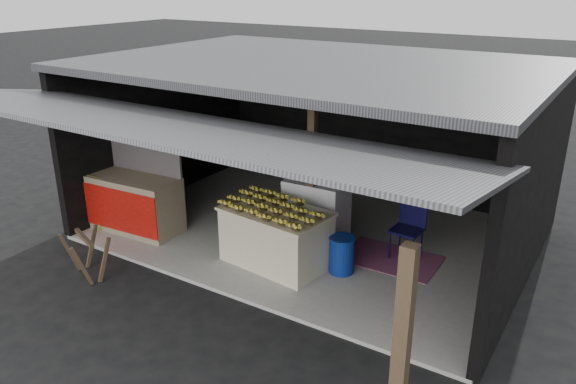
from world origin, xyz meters
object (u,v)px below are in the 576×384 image
Objects in this scene: banana_table at (276,237)px; white_crate at (316,211)px; neighbor_stall at (133,200)px; water_barrel at (342,256)px; sawhorse at (86,251)px; plastic_chair at (410,223)px.

white_crate reaches higher than banana_table.
neighbor_stall is 3.90m from water_barrel.
sawhorse is (-2.23, -1.80, -0.08)m from banana_table.
neighbor_stall is at bearing -159.61° from white_crate.
water_barrel is 0.57× the size of plastic_chair.
white_crate reaches higher than sawhorse.
neighbor_stall is at bearing -157.17° from plastic_chair.
banana_table is 1.80× the size of plastic_chair.
white_crate is 3.25m from neighbor_stall.
banana_table is at bearing 0.83° from neighbor_stall.
plastic_chair is at bearing 59.80° from sawhorse.
neighbor_stall is (-2.99, -1.27, -0.01)m from white_crate.
neighbor_stall is 4.79m from plastic_chair.
banana_table is at bearing 59.54° from sawhorse.
white_crate is at bearing -163.97° from plastic_chair.
sawhorse is at bearing -71.92° from neighbor_stall.
banana_table is 2.86m from sawhorse.
neighbor_stall reaches higher than white_crate.
white_crate is 1.99× the size of water_barrel.
water_barrel is at bearing 3.79° from neighbor_stall.
banana_table is at bearing -137.30° from plastic_chair.
water_barrel is (0.99, 0.29, -0.18)m from banana_table.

